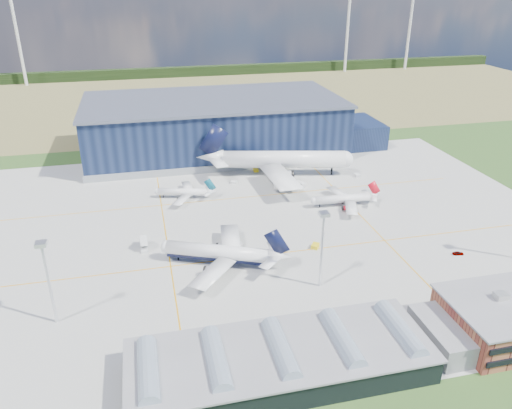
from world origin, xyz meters
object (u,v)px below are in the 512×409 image
object	(u,v)px
airstair	(144,244)
gse_cart_a	(357,175)
airliner_widebody	(283,151)
gse_van_a	(233,248)
light_mast_center	(322,238)
airliner_red	(343,195)
airliner_regional	(182,189)
light_mast_west	(46,270)
gse_van_b	(300,184)
airliner_navy	(218,245)
car_a	(458,253)
hangar	(220,128)
gse_cart_b	(234,182)
gse_tug_b	(315,246)
car_b	(507,298)
gse_tug_c	(256,170)

from	to	relation	value
airstair	gse_cart_a	bearing A→B (deg)	21.87
airliner_widebody	gse_van_a	distance (m)	70.13
light_mast_center	airstair	size ratio (longest dim) A/B	4.19
airliner_red	airliner_regional	xyz separation A→B (m)	(-57.93, 21.19, -0.51)
light_mast_west	airliner_regional	xyz separation A→B (m)	(38.72, 70.00, -11.39)
gse_van_b	airliner_navy	bearing A→B (deg)	-155.19
gse_van_b	car_a	size ratio (longest dim) A/B	1.32
airliner_navy	gse_van_b	bearing A→B (deg)	-105.35
hangar	gse_van_b	size ratio (longest dim) A/B	31.77
light_mast_west	airliner_navy	size ratio (longest dim) A/B	0.57
gse_cart_b	light_mast_center	bearing A→B (deg)	-152.20
gse_cart_b	airstair	distance (m)	60.81
airliner_widebody	airliner_navy	bearing A→B (deg)	-107.44
light_mast_west	gse_cart_a	bearing A→B (deg)	33.35
gse_tug_b	airliner_red	bearing A→B (deg)	88.58
airliner_navy	airliner_red	world-z (taller)	airliner_navy
light_mast_center	airliner_regional	bearing A→B (deg)	114.08
airliner_red	car_b	distance (m)	69.92
gse_cart_a	gse_van_b	bearing A→B (deg)	-166.69
light_mast_center	car_a	world-z (taller)	light_mast_center
airliner_widebody	airstair	distance (m)	80.82
gse_tug_b	car_b	bearing A→B (deg)	-8.60
car_a	car_b	bearing A→B (deg)	-173.12
hangar	gse_van_b	world-z (taller)	hangar
airliner_widebody	airliner_regional	size ratio (longest dim) A/B	2.74
airliner_red	gse_tug_c	world-z (taller)	airliner_red
gse_cart_a	gse_van_a	bearing A→B (deg)	-138.53
airliner_red	gse_cart_a	distance (m)	32.34
gse_van_b	car_a	bearing A→B (deg)	-90.21
gse_tug_b	airliner_regional	bearing A→B (deg)	161.96
car_b	gse_cart_b	bearing A→B (deg)	13.91
gse_van_a	airliner_navy	bearing A→B (deg)	125.06
airliner_regional	airliner_navy	bearing A→B (deg)	110.78
car_a	gse_van_b	bearing A→B (deg)	35.34
gse_tug_b	gse_tug_c	xyz separation A→B (m)	(-2.79, 71.30, 0.04)
airliner_navy	light_mast_center	bearing A→B (deg)	169.04
gse_van_a	car_a	bearing A→B (deg)	-118.13
gse_cart_a	car_a	size ratio (longest dim) A/B	0.90
airliner_red	airliner_navy	bearing A→B (deg)	33.76
light_mast_west	gse_van_b	bearing A→B (deg)	38.98
airliner_red	airliner_widebody	world-z (taller)	airliner_widebody
hangar	airstair	xyz separation A→B (m)	(-40.15, -91.80, -9.86)
gse_cart_a	car_b	world-z (taller)	gse_cart_a
light_mast_center	gse_cart_b	distance (m)	81.98
car_a	airstair	bearing A→B (deg)	83.99
gse_van_b	car_b	distance (m)	93.40
hangar	gse_tug_b	world-z (taller)	hangar
airliner_navy	gse_tug_b	bearing A→B (deg)	-151.23
gse_tug_b	gse_van_b	bearing A→B (deg)	112.26
hangar	airliner_red	size ratio (longest dim) A/B	5.19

